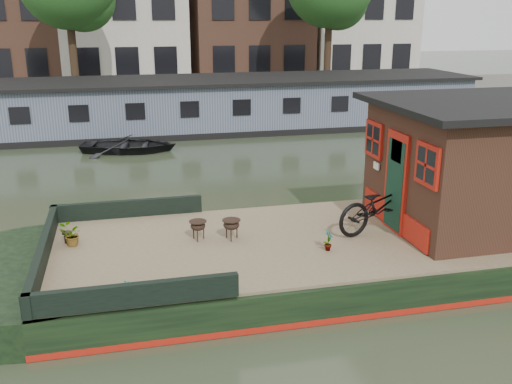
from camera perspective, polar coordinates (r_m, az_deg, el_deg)
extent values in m
plane|color=#26311F|center=(11.35, 11.33, -6.95)|extent=(120.00, 120.00, 0.00)
cube|color=black|center=(11.23, 11.42, -5.56)|extent=(12.00, 4.00, 0.60)
cylinder|color=black|center=(10.40, -20.62, -8.29)|extent=(4.00, 4.00, 0.60)
cube|color=#A0190E|center=(11.32, 11.35, -6.68)|extent=(12.02, 4.02, 0.10)
cube|color=#7B674C|center=(11.11, 11.52, -4.01)|extent=(11.80, 3.80, 0.05)
cube|color=black|center=(10.19, -20.49, -5.59)|extent=(0.12, 4.00, 0.35)
cube|color=black|center=(11.89, -12.68, -1.63)|extent=(3.00, 0.12, 0.35)
cube|color=black|center=(8.34, -12.12, -10.03)|extent=(3.00, 0.12, 0.35)
cube|color=black|center=(11.83, 21.61, 2.40)|extent=(3.50, 3.00, 2.30)
cube|color=black|center=(11.60, 22.27, 8.18)|extent=(4.00, 3.50, 0.12)
cube|color=#A0190E|center=(10.98, 13.82, 0.95)|extent=(0.06, 0.80, 1.90)
cube|color=black|center=(10.98, 13.71, 0.69)|extent=(0.04, 0.64, 1.70)
cube|color=#A0190E|center=(9.94, 16.77, 2.60)|extent=(0.06, 0.72, 0.72)
cube|color=#A0190E|center=(11.75, 11.74, 5.17)|extent=(0.06, 0.72, 0.72)
imported|color=black|center=(11.01, 12.39, -1.28)|extent=(2.07, 1.20, 1.03)
imported|color=#94542A|center=(10.03, 7.23, -4.79)|extent=(0.24, 0.25, 0.40)
imported|color=brown|center=(10.66, -18.02, -4.13)|extent=(0.45, 0.42, 0.41)
imported|color=brown|center=(8.54, -12.75, -9.56)|extent=(0.17, 0.19, 0.30)
cylinder|color=black|center=(10.88, -18.33, -4.32)|extent=(0.18, 0.18, 0.20)
cylinder|color=black|center=(8.64, -19.55, -10.24)|extent=(0.18, 0.18, 0.20)
imported|color=black|center=(20.49, -12.60, 4.92)|extent=(3.71, 2.99, 0.68)
cube|color=slate|center=(24.05, -2.44, 8.71)|extent=(20.00, 4.00, 2.00)
cube|color=black|center=(23.91, -2.47, 11.20)|extent=(20.40, 4.40, 0.12)
cube|color=black|center=(24.20, -2.41, 6.65)|extent=(20.00, 4.05, 0.24)
cube|color=#47443F|center=(30.47, -4.78, 9.45)|extent=(60.00, 6.00, 0.90)
cylinder|color=#332316|center=(28.47, -17.82, 13.12)|extent=(0.36, 0.36, 4.00)
cylinder|color=#332316|center=(30.28, 7.19, 13.99)|extent=(0.36, 0.36, 4.00)
sphere|color=#1C4115|center=(30.73, 8.27, 18.48)|extent=(3.00, 3.00, 3.00)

